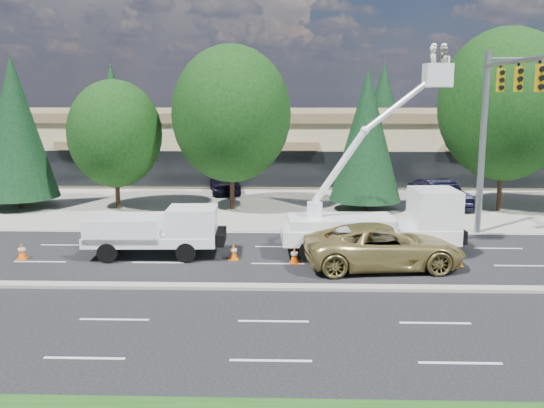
{
  "coord_description": "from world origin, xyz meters",
  "views": [
    {
      "loc": [
        0.49,
        -21.03,
        7.05
      ],
      "look_at": [
        -0.26,
        3.9,
        2.4
      ],
      "focal_mm": 40.0,
      "sensor_mm": 36.0,
      "label": 1
    }
  ],
  "objects_px": {
    "signal_mast": "(500,114)",
    "bucket_truck": "(388,211)",
    "utility_pickup": "(161,237)",
    "minivan": "(384,246)"
  },
  "relations": [
    {
      "from": "signal_mast",
      "to": "utility_pickup",
      "type": "relative_size",
      "value": 1.78
    },
    {
      "from": "signal_mast",
      "to": "bucket_truck",
      "type": "bearing_deg",
      "value": -157.28
    },
    {
      "from": "utility_pickup",
      "to": "bucket_truck",
      "type": "bearing_deg",
      "value": 1.14
    },
    {
      "from": "utility_pickup",
      "to": "minivan",
      "type": "relative_size",
      "value": 0.89
    },
    {
      "from": "signal_mast",
      "to": "bucket_truck",
      "type": "distance_m",
      "value": 7.05
    },
    {
      "from": "bucket_truck",
      "to": "minivan",
      "type": "distance_m",
      "value": 2.33
    },
    {
      "from": "signal_mast",
      "to": "utility_pickup",
      "type": "xyz_separation_m",
      "value": [
        -15.08,
        -2.83,
        -5.17
      ]
    },
    {
      "from": "utility_pickup",
      "to": "bucket_truck",
      "type": "distance_m",
      "value": 9.87
    },
    {
      "from": "bucket_truck",
      "to": "signal_mast",
      "type": "bearing_deg",
      "value": 19.21
    },
    {
      "from": "bucket_truck",
      "to": "minivan",
      "type": "xyz_separation_m",
      "value": [
        -0.45,
        -2.03,
        -1.05
      ]
    }
  ]
}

